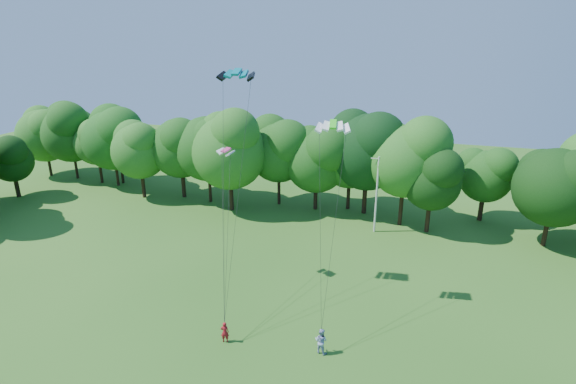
# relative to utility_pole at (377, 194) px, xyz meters

# --- Properties ---
(utility_pole) EXTENTS (1.73, 0.22, 8.65)m
(utility_pole) POSITION_rel_utility_pole_xyz_m (0.00, 0.00, 0.00)
(utility_pole) COLOR beige
(utility_pole) RESTS_ON ground
(kite_flyer_left) EXTENTS (0.67, 0.52, 1.63)m
(kite_flyer_left) POSITION_rel_utility_pole_xyz_m (-7.91, -22.49, -3.62)
(kite_flyer_left) COLOR maroon
(kite_flyer_left) RESTS_ON ground
(kite_flyer_right) EXTENTS (1.08, 0.94, 1.90)m
(kite_flyer_right) POSITION_rel_utility_pole_xyz_m (-1.09, -21.60, -3.49)
(kite_flyer_right) COLOR #909EC8
(kite_flyer_right) RESTS_ON ground
(kite_teal) EXTENTS (2.95, 1.60, 0.53)m
(kite_teal) POSITION_rel_utility_pole_xyz_m (-9.95, -13.97, 13.71)
(kite_teal) COLOR #047888
(kite_teal) RESTS_ON ground
(kite_green) EXTENTS (2.61, 1.48, 0.58)m
(kite_green) POSITION_rel_utility_pole_xyz_m (-2.11, -14.84, 10.24)
(kite_green) COLOR #37E622
(kite_green) RESTS_ON ground
(kite_pink) EXTENTS (1.79, 1.37, 0.33)m
(kite_pink) POSITION_rel_utility_pole_xyz_m (-11.38, -13.53, 7.33)
(kite_pink) COLOR #C63773
(kite_pink) RESTS_ON ground
(tree_back_west) EXTENTS (9.24, 9.24, 13.45)m
(tree_back_west) POSITION_rel_utility_pole_xyz_m (-37.84, 5.49, 3.96)
(tree_back_west) COLOR #322514
(tree_back_west) RESTS_ON ground
(tree_back_center) EXTENTS (10.01, 10.01, 14.55)m
(tree_back_center) POSITION_rel_utility_pole_xyz_m (-1.91, 5.27, 4.65)
(tree_back_center) COLOR black
(tree_back_center) RESTS_ON ground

